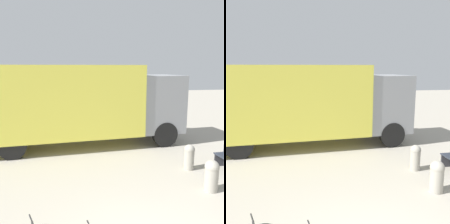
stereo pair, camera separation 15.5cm
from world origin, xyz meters
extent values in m
cube|color=#EAE04C|center=(-1.62, 7.11, 1.91)|extent=(6.57, 2.84, 2.80)
cube|color=gray|center=(2.49, 7.42, 1.70)|extent=(2.00, 2.40, 2.38)
cylinder|color=black|center=(2.41, 8.44, 0.51)|extent=(1.04, 0.36, 1.02)
cylinder|color=black|center=(2.57, 6.40, 0.51)|extent=(1.04, 0.36, 1.02)
cylinder|color=black|center=(-3.46, 7.99, 0.51)|extent=(1.04, 0.36, 1.02)
cylinder|color=black|center=(-3.30, 5.96, 0.51)|extent=(1.04, 0.36, 1.02)
cube|color=#2D2D33|center=(3.56, 4.12, 0.22)|extent=(0.34, 0.05, 0.43)
cylinder|color=black|center=(-1.89, 0.70, 0.85)|extent=(0.17, 0.42, 0.02)
cylinder|color=#9E998C|center=(2.36, 2.62, 0.33)|extent=(0.35, 0.35, 0.66)
sphere|color=#9E998C|center=(2.36, 2.62, 0.66)|extent=(0.37, 0.37, 0.37)
cylinder|color=#9E998C|center=(2.46, 4.05, 0.33)|extent=(0.31, 0.31, 0.65)
sphere|color=#9E998C|center=(2.46, 4.05, 0.65)|extent=(0.33, 0.33, 0.33)
camera|label=1|loc=(-1.26, -2.98, 3.23)|focal=40.00mm
camera|label=2|loc=(-1.11, -3.00, 3.23)|focal=40.00mm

